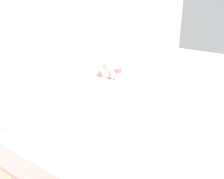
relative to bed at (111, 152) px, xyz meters
The scene contains 6 objects.
ground_plane 1.00m from the bed, 90.00° to the left, with size 12.00×12.00×0.00m, color #CCB28E.
wall_back 1.40m from the bed, 90.00° to the left, with size 8.00×0.06×2.60m.
bed is the anchor object (origin of this frame).
nightstand 1.33m from the bed, 32.78° to the left, with size 0.45×0.44×0.53m.
table_lamp 1.43m from the bed, 36.78° to the left, with size 0.19×0.19×0.37m.
flower_vase 1.53m from the bed, 32.19° to the left, with size 0.13×0.13×0.25m.
Camera 1 is at (-1.70, -2.19, 1.83)m, focal length 42.00 mm.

